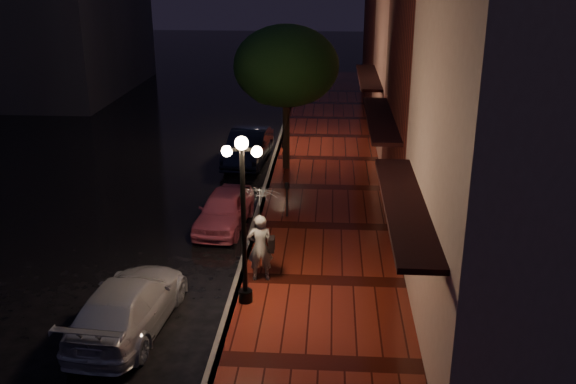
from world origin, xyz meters
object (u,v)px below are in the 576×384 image
at_px(silver_car, 128,305).
at_px(streetlamp_near, 243,211).
at_px(street_tree, 286,69).
at_px(navy_car, 248,147).
at_px(pink_car, 224,209).
at_px(parking_meter, 287,196).
at_px(woman_with_umbrella, 260,220).
at_px(streetlamp_far, 285,95).

bearing_deg(silver_car, streetlamp_near, -150.16).
height_order(street_tree, navy_car, street_tree).
height_order(street_tree, pink_car, street_tree).
height_order(streetlamp_near, parking_meter, streetlamp_near).
relative_size(pink_car, woman_with_umbrella, 1.39).
bearing_deg(navy_car, parking_meter, -67.52).
relative_size(streetlamp_near, parking_meter, 3.62).
bearing_deg(silver_car, woman_with_umbrella, -134.85).
xyz_separation_m(street_tree, navy_car, (-1.72, 1.06, -3.53)).
xyz_separation_m(pink_car, navy_car, (-0.12, 7.02, 0.10)).
bearing_deg(silver_car, pink_car, -96.76).
bearing_deg(pink_car, navy_car, 96.31).
distance_m(silver_car, parking_meter, 7.68).
bearing_deg(streetlamp_far, woman_with_umbrella, -88.86).
bearing_deg(streetlamp_near, street_tree, 88.65).
bearing_deg(woman_with_umbrella, streetlamp_near, 70.77).
distance_m(streetlamp_near, streetlamp_far, 14.00).
height_order(streetlamp_near, streetlamp_far, same).
bearing_deg(streetlamp_near, navy_car, 96.92).
xyz_separation_m(streetlamp_near, pink_car, (-1.35, 5.03, -1.98)).
height_order(streetlamp_far, street_tree, street_tree).
bearing_deg(street_tree, navy_car, 148.41).
xyz_separation_m(street_tree, parking_meter, (0.39, -5.27, -3.37)).
xyz_separation_m(pink_car, woman_with_umbrella, (1.60, -3.81, 1.26)).
relative_size(pink_car, parking_meter, 3.05).
distance_m(pink_car, parking_meter, 2.13).
bearing_deg(navy_car, street_tree, -27.57).
bearing_deg(navy_car, woman_with_umbrella, -76.98).
relative_size(street_tree, navy_car, 1.33).
bearing_deg(navy_car, pink_car, -85.04).
bearing_deg(streetlamp_near, pink_car, 104.99).
relative_size(streetlamp_far, parking_meter, 3.62).
height_order(street_tree, parking_meter, street_tree).
height_order(street_tree, woman_with_umbrella, street_tree).
height_order(streetlamp_far, silver_car, streetlamp_far).
bearing_deg(pink_car, streetlamp_far, 86.83).
height_order(streetlamp_near, woman_with_umbrella, streetlamp_near).
bearing_deg(streetlamp_near, streetlamp_far, 90.00).
bearing_deg(street_tree, silver_car, -103.24).
height_order(pink_car, silver_car, silver_car).
bearing_deg(woman_with_umbrella, silver_car, 32.96).
bearing_deg(pink_car, streetlamp_near, -69.65).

